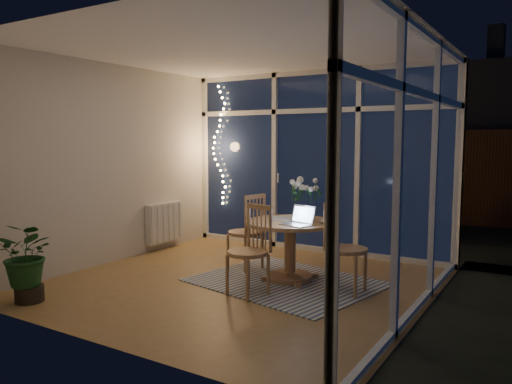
# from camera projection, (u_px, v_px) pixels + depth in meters

# --- Properties ---
(floor) EXTENTS (4.00, 4.00, 0.00)m
(floor) POSITION_uv_depth(u_px,v_px,m) (240.00, 283.00, 5.65)
(floor) COLOR olive
(floor) RESTS_ON ground
(ceiling) EXTENTS (4.00, 4.00, 0.00)m
(ceiling) POSITION_uv_depth(u_px,v_px,m) (240.00, 48.00, 5.37)
(ceiling) COLOR white
(ceiling) RESTS_ON wall_back
(wall_back) EXTENTS (4.00, 0.04, 2.60)m
(wall_back) POSITION_uv_depth(u_px,v_px,m) (316.00, 162.00, 7.20)
(wall_back) COLOR beige
(wall_back) RESTS_ON floor
(wall_front) EXTENTS (4.00, 0.04, 2.60)m
(wall_front) POSITION_uv_depth(u_px,v_px,m) (96.00, 182.00, 3.82)
(wall_front) COLOR beige
(wall_front) RESTS_ON floor
(wall_left) EXTENTS (0.04, 4.00, 2.60)m
(wall_left) POSITION_uv_depth(u_px,v_px,m) (113.00, 164.00, 6.55)
(wall_left) COLOR beige
(wall_left) RESTS_ON floor
(wall_right) EXTENTS (0.04, 4.00, 2.60)m
(wall_right) POSITION_uv_depth(u_px,v_px,m) (426.00, 175.00, 4.47)
(wall_right) COLOR beige
(wall_right) RESTS_ON floor
(window_wall_back) EXTENTS (4.00, 0.10, 2.60)m
(window_wall_back) POSITION_uv_depth(u_px,v_px,m) (315.00, 162.00, 7.17)
(window_wall_back) COLOR silver
(window_wall_back) RESTS_ON floor
(window_wall_right) EXTENTS (0.10, 4.00, 2.60)m
(window_wall_right) POSITION_uv_depth(u_px,v_px,m) (422.00, 175.00, 4.49)
(window_wall_right) COLOR silver
(window_wall_right) RESTS_ON floor
(radiator) EXTENTS (0.10, 0.70, 0.58)m
(radiator) POSITION_uv_depth(u_px,v_px,m) (164.00, 222.00, 7.38)
(radiator) COLOR silver
(radiator) RESTS_ON wall_left
(fairy_lights) EXTENTS (0.24, 0.10, 1.85)m
(fairy_lights) POSITION_uv_depth(u_px,v_px,m) (219.00, 145.00, 7.94)
(fairy_lights) COLOR #FFBD66
(fairy_lights) RESTS_ON window_wall_back
(garden_patio) EXTENTS (12.00, 6.00, 0.10)m
(garden_patio) POSITION_uv_depth(u_px,v_px,m) (404.00, 227.00, 9.63)
(garden_patio) COLOR black
(garden_patio) RESTS_ON ground
(garden_fence) EXTENTS (11.00, 0.08, 1.80)m
(garden_fence) POSITION_uv_depth(u_px,v_px,m) (388.00, 175.00, 10.21)
(garden_fence) COLOR #3C1C15
(garden_fence) RESTS_ON ground
(neighbour_roof) EXTENTS (7.00, 3.00, 2.20)m
(neighbour_roof) POSITION_uv_depth(u_px,v_px,m) (437.00, 116.00, 12.46)
(neighbour_roof) COLOR #32363C
(neighbour_roof) RESTS_ON ground
(garden_shrubs) EXTENTS (0.90, 0.90, 0.90)m
(garden_shrubs) POSITION_uv_depth(u_px,v_px,m) (308.00, 205.00, 8.90)
(garden_shrubs) COLOR black
(garden_shrubs) RESTS_ON ground
(rug) EXTENTS (2.21, 1.91, 0.01)m
(rug) POSITION_uv_depth(u_px,v_px,m) (286.00, 282.00, 5.68)
(rug) COLOR beige
(rug) RESTS_ON floor
(dining_table) EXTENTS (1.20, 1.20, 0.69)m
(dining_table) POSITION_uv_depth(u_px,v_px,m) (290.00, 251.00, 5.73)
(dining_table) COLOR #A17748
(dining_table) RESTS_ON floor
(chair_left) EXTENTS (0.53, 0.53, 0.97)m
(chair_left) POSITION_uv_depth(u_px,v_px,m) (245.00, 231.00, 6.23)
(chair_left) COLOR #A17748
(chair_left) RESTS_ON floor
(chair_right) EXTENTS (0.46, 0.46, 0.99)m
(chair_right) POSITION_uv_depth(u_px,v_px,m) (347.00, 247.00, 5.24)
(chair_right) COLOR #A17748
(chair_right) RESTS_ON floor
(chair_front) EXTENTS (0.54, 0.54, 0.96)m
(chair_front) POSITION_uv_depth(u_px,v_px,m) (248.00, 250.00, 5.15)
(chair_front) COLOR #A17748
(chair_front) RESTS_ON floor
(laptop) EXTENTS (0.38, 0.35, 0.23)m
(laptop) POSITION_uv_depth(u_px,v_px,m) (296.00, 215.00, 5.40)
(laptop) COLOR silver
(laptop) RESTS_ON dining_table
(flower_vase) EXTENTS (0.24, 0.24, 0.21)m
(flower_vase) POSITION_uv_depth(u_px,v_px,m) (307.00, 210.00, 5.82)
(flower_vase) COLOR silver
(flower_vase) RESTS_ON dining_table
(bowl) EXTENTS (0.18, 0.18, 0.04)m
(bowl) POSITION_uv_depth(u_px,v_px,m) (325.00, 222.00, 5.54)
(bowl) COLOR silver
(bowl) RESTS_ON dining_table
(newspapers) EXTENTS (0.45, 0.39, 0.02)m
(newspapers) POSITION_uv_depth(u_px,v_px,m) (288.00, 218.00, 5.84)
(newspapers) COLOR silver
(newspapers) RESTS_ON dining_table
(phone) EXTENTS (0.12, 0.08, 0.01)m
(phone) POSITION_uv_depth(u_px,v_px,m) (298.00, 222.00, 5.57)
(phone) COLOR black
(phone) RESTS_ON dining_table
(potted_plant) EXTENTS (0.68, 0.64, 0.76)m
(potted_plant) POSITION_uv_depth(u_px,v_px,m) (28.00, 264.00, 4.97)
(potted_plant) COLOR #18451D
(potted_plant) RESTS_ON floor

